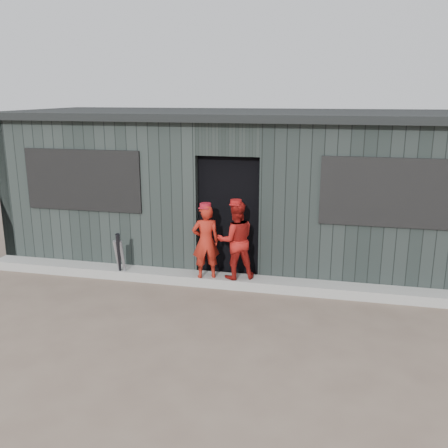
% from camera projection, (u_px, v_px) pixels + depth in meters
% --- Properties ---
extents(ground, '(80.00, 80.00, 0.00)m').
position_uv_depth(ground, '(192.00, 339.00, 6.11)').
color(ground, brown).
rests_on(ground, ground).
extents(curb, '(8.00, 0.36, 0.15)m').
position_uv_depth(curb, '(224.00, 281.00, 7.81)').
color(curb, gray).
rests_on(curb, ground).
extents(bat_left, '(0.10, 0.27, 0.69)m').
position_uv_depth(bat_left, '(118.00, 259.00, 7.98)').
color(bat_left, '#96969E').
rests_on(bat_left, ground).
extents(bat_mid, '(0.09, 0.21, 0.69)m').
position_uv_depth(bat_mid, '(123.00, 260.00, 7.95)').
color(bat_mid, gray).
rests_on(bat_mid, ground).
extents(bat_right, '(0.16, 0.27, 0.81)m').
position_uv_depth(bat_right, '(119.00, 257.00, 7.91)').
color(bat_right, black).
rests_on(bat_right, ground).
extents(player_red_left, '(0.49, 0.41, 1.15)m').
position_uv_depth(player_red_left, '(206.00, 242.00, 7.61)').
color(player_red_left, '#A52014').
rests_on(player_red_left, curb).
extents(player_red_right, '(0.72, 0.65, 1.21)m').
position_uv_depth(player_red_right, '(236.00, 240.00, 7.59)').
color(player_red_right, maroon).
rests_on(player_red_right, curb).
extents(player_grey_back, '(0.69, 0.52, 1.28)m').
position_uv_depth(player_grey_back, '(256.00, 238.00, 8.10)').
color(player_grey_back, '#BBBBBB').
rests_on(player_grey_back, ground).
extents(dugout, '(8.30, 3.30, 2.62)m').
position_uv_depth(dugout, '(245.00, 186.00, 9.09)').
color(dugout, black).
rests_on(dugout, ground).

